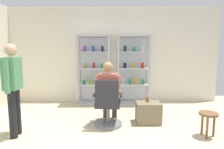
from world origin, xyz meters
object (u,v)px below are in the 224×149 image
seated_shopkeeper (109,90)px  tea_glass (148,99)px  office_chair (109,107)px  wooden_stool (209,118)px  display_cabinet_left (95,69)px  standing_customer (14,84)px  display_cabinet_right (134,69)px  storage_crate (149,113)px

seated_shopkeeper → tea_glass: size_ratio=12.57×
office_chair → wooden_stool: office_chair is taller
display_cabinet_left → office_chair: display_cabinet_left is taller
office_chair → standing_customer: 1.77m
wooden_stool → display_cabinet_right: bearing=116.6°
seated_shopkeeper → storage_crate: size_ratio=2.56×
display_cabinet_left → office_chair: 1.87m
seated_shopkeeper → tea_glass: (0.81, 0.09, -0.23)m
display_cabinet_left → display_cabinet_right: bearing=0.0°
seated_shopkeeper → storage_crate: bearing=2.5°
wooden_stool → office_chair: bearing=165.4°
seated_shopkeeper → wooden_stool: seated_shopkeeper is taller
seated_shopkeeper → office_chair: bearing=-94.9°
office_chair → standing_customer: (-1.63, -0.43, 0.54)m
wooden_stool → seated_shopkeeper: bearing=160.5°
office_chair → seated_shopkeeper: size_ratio=0.74×
storage_crate → tea_glass: tea_glass is taller
tea_glass → storage_crate: bearing=-76.8°
display_cabinet_right → storage_crate: size_ratio=3.77×
display_cabinet_left → display_cabinet_right: same height
display_cabinet_right → tea_glass: size_ratio=18.51×
display_cabinet_right → office_chair: 1.94m
tea_glass → standing_customer: standing_customer is taller
display_cabinet_left → seated_shopkeeper: display_cabinet_left is taller
display_cabinet_right → tea_glass: 1.56m
office_chair → display_cabinet_right: bearing=68.7°
office_chair → tea_glass: office_chair is taller
office_chair → storage_crate: bearing=13.4°
tea_glass → standing_customer: size_ratio=0.06×
display_cabinet_right → wooden_stool: display_cabinet_right is taller
display_cabinet_left → tea_glass: (1.25, -1.48, -0.48)m
seated_shopkeeper → standing_customer: standing_customer is taller
tea_glass → seated_shopkeeper: bearing=-173.8°
office_chair → wooden_stool: 1.83m
display_cabinet_left → standing_customer: display_cabinet_left is taller
seated_shopkeeper → display_cabinet_right: bearing=67.2°
office_chair → tea_glass: 0.87m
storage_crate → seated_shopkeeper: bearing=-177.5°
display_cabinet_left → display_cabinet_right: (1.10, 0.00, -0.00)m
display_cabinet_right → display_cabinet_left: bearing=-180.0°
standing_customer → wooden_stool: standing_customer is taller
office_chair → display_cabinet_left: bearing=103.8°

